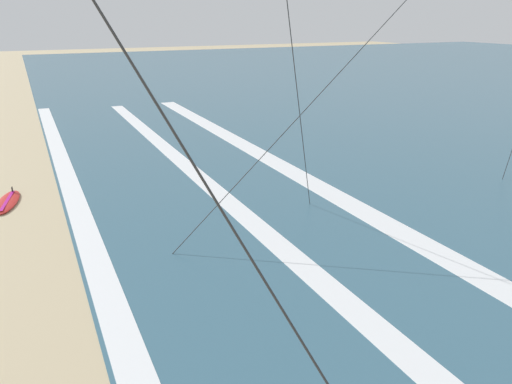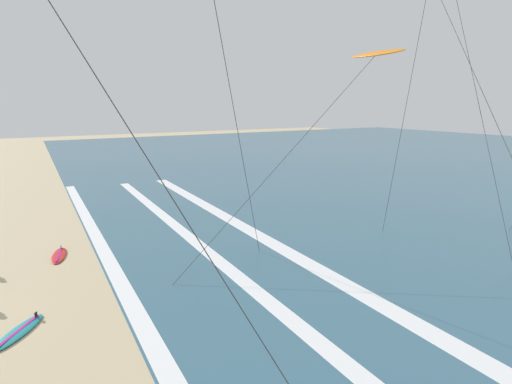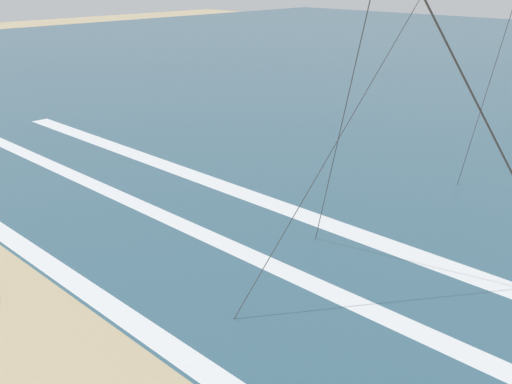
% 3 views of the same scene
% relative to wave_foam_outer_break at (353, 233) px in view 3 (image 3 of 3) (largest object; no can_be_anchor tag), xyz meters
% --- Properties ---
extents(wave_foam_shoreline, '(45.28, 0.63, 0.01)m').
position_rel_wave_foam_outer_break_xyz_m(wave_foam_shoreline, '(1.10, -7.55, 0.00)').
color(wave_foam_shoreline, white).
rests_on(wave_foam_shoreline, ocean_surface).
extents(wave_foam_mid_break, '(40.36, 0.67, 0.01)m').
position_rel_wave_foam_outer_break_xyz_m(wave_foam_mid_break, '(-0.28, -3.29, 0.00)').
color(wave_foam_mid_break, white).
rests_on(wave_foam_mid_break, ocean_surface).
extents(wave_foam_outer_break, '(40.87, 0.87, 0.01)m').
position_rel_wave_foam_outer_break_xyz_m(wave_foam_outer_break, '(0.00, 0.00, 0.00)').
color(wave_foam_outer_break, white).
rests_on(wave_foam_outer_break, ocean_surface).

